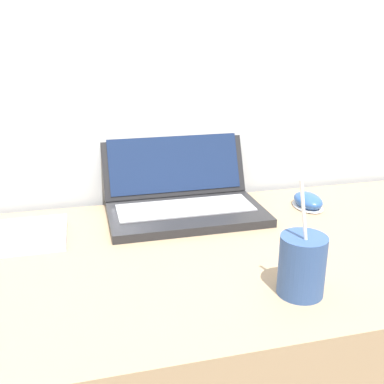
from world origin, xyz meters
TOP-DOWN VIEW (x-y plane):
  - wall_back at (0.00, 0.68)m, footprint 7.00×0.04m
  - laptop at (-0.04, 0.56)m, footprint 0.38×0.31m
  - drink_cup at (0.07, 0.12)m, footprint 0.08×0.08m
  - computer_mouse at (0.28, 0.49)m, footprint 0.07×0.10m

SIDE VIEW (x-z plane):
  - computer_mouse at x=0.28m, z-range 0.75..0.79m
  - drink_cup at x=0.07m, z-range 0.71..0.92m
  - laptop at x=-0.04m, z-range 0.69..0.93m
  - wall_back at x=0.00m, z-range 0.00..2.50m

